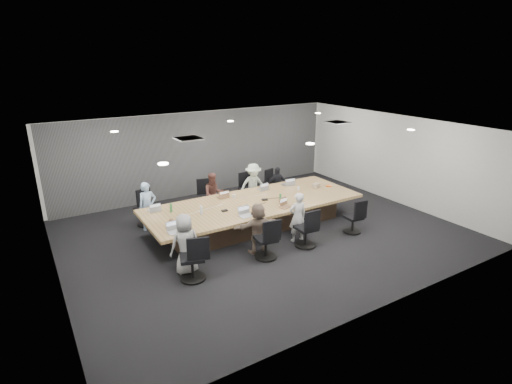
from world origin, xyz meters
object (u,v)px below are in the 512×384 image
person_3 (277,185)px  person_4 (185,244)px  laptop_1 (222,197)px  bottle_green_left (171,208)px  chair_0 (145,212)px  laptop_6 (285,207)px  chair_7 (353,220)px  chair_3 (271,188)px  person_2 (253,186)px  laptop_3 (287,184)px  person_5 (258,228)px  mug_brown (171,222)px  chair_6 (306,231)px  person_0 (148,206)px  laptop_5 (246,216)px  laptop_2 (263,189)px  stapler (258,205)px  bottle_clear (201,210)px  bottle_green_right (280,198)px  laptop_4 (176,232)px  canvas_bag (316,185)px  chair_4 (192,261)px  chair_5 (266,242)px  person_6 (298,217)px  chair_2 (248,192)px  chair_1 (209,199)px  laptop_0 (154,210)px  person_1 (214,194)px  conference_table (254,213)px

person_3 → person_4: bearing=-137.5°
laptop_1 → bottle_green_left: (-1.63, -0.36, 0.11)m
chair_0 → laptop_6: chair_0 is taller
chair_7 → chair_3: bearing=102.2°
person_2 → laptop_3: bearing=-22.6°
chair_3 → person_5: person_5 is taller
chair_0 → mug_brown: size_ratio=6.66×
chair_6 → bottle_green_left: (-2.68, 2.14, 0.45)m
mug_brown → chair_0: bearing=92.3°
person_0 → person_5: (1.84, -2.70, -0.04)m
person_5 → laptop_5: size_ratio=3.70×
chair_0 → laptop_1: chair_0 is taller
laptop_2 → stapler: size_ratio=1.90×
chair_3 → bottle_clear: size_ratio=3.11×
laptop_2 → mug_brown: size_ratio=2.73×
mug_brown → person_2: bearing=26.9°
bottle_green_right → mug_brown: (-3.09, 0.06, -0.05)m
person_0 → laptop_4: bearing=-92.2°
chair_7 → canvas_bag: canvas_bag is taller
chair_4 → stapler: size_ratio=5.06×
chair_5 → person_2: (1.49, 3.05, 0.29)m
chair_5 → mug_brown: (-1.76, 1.40, 0.39)m
chair_3 → laptop_1: laptop_1 is taller
person_6 → bottle_green_left: bearing=-23.1°
chair_5 → bottle_clear: (-0.91, 1.59, 0.44)m
chair_3 → person_0: (-4.21, -0.35, 0.31)m
chair_3 → laptop_4: laptop_4 is taller
chair_2 → bottle_clear: size_ratio=3.37×
bottle_clear → chair_1: bearing=60.2°
laptop_4 → person_6: (3.02, -0.55, -0.09)m
laptop_4 → bottle_green_right: (3.17, 0.45, 0.10)m
person_6 → mug_brown: size_ratio=11.03×
chair_0 → stapler: size_ratio=4.64×
person_2 → person_4: size_ratio=1.03×
laptop_0 → person_1: person_1 is taller
chair_1 → canvas_bag: canvas_bag is taller
bottle_clear → bottle_green_right: bearing=-6.1°
laptop_4 → laptop_3: bearing=17.8°
laptop_2 → person_6: person_6 is taller
chair_4 → chair_2: bearing=62.7°
conference_table → laptop_5: (-0.71, -0.80, 0.35)m
chair_1 → chair_3: (2.24, 0.00, -0.04)m
laptop_5 → bottle_green_left: 1.95m
laptop_2 → person_1: bearing=-34.6°
laptop_5 → chair_1: bearing=82.2°
mug_brown → canvas_bag: (4.72, 0.39, 0.00)m
laptop_2 → mug_brown: bearing=6.1°
chair_0 → laptop_0: 0.97m
laptop_5 → stapler: stapler is taller
laptop_0 → laptop_1: 1.97m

